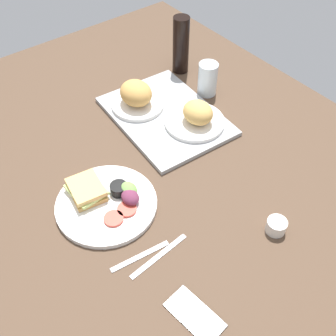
{
  "coord_description": "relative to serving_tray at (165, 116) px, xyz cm",
  "views": [
    {
      "loc": [
        68.08,
        -48.46,
        94.66
      ],
      "look_at": [
        2.0,
        3.0,
        4.0
      ],
      "focal_mm": 43.33,
      "sensor_mm": 36.0,
      "label": 1
    }
  ],
  "objects": [
    {
      "name": "drinking_glass",
      "position": [
        -2.05,
        21.46,
        5.51
      ],
      "size": [
        7.25,
        7.25,
        12.62
      ],
      "primitive_type": "cylinder",
      "color": "silver",
      "rests_on": "ground_plane"
    },
    {
      "name": "espresso_cup",
      "position": [
        56.93,
        -5.44,
        1.2
      ],
      "size": [
        5.6,
        5.6,
        4.0
      ],
      "primitive_type": "cylinder",
      "color": "silver",
      "rests_on": "ground_plane"
    },
    {
      "name": "bread_plate_near",
      "position": [
        -10.18,
        -5.2,
        4.96
      ],
      "size": [
        19.06,
        19.06,
        9.95
      ],
      "color": "white",
      "rests_on": "serving_tray"
    },
    {
      "name": "fork",
      "position": [
        40.65,
        -39.9,
        -0.55
      ],
      "size": [
        3.68,
        17.03,
        0.5
      ],
      "primitive_type": "cube",
      "rotation": [
        0.0,
        0.0,
        1.44
      ],
      "color": "#B7B7BC",
      "rests_on": "ground_plane"
    },
    {
      "name": "knife",
      "position": [
        43.65,
        -35.9,
        -0.55
      ],
      "size": [
        2.85,
        19.05,
        0.5
      ],
      "primitive_type": "cube",
      "rotation": [
        0.0,
        0.0,
        1.65
      ],
      "color": "#B7B7BC",
      "rests_on": "ground_plane"
    },
    {
      "name": "cell_phone",
      "position": [
        61.66,
        -38.81,
        -0.4
      ],
      "size": [
        15.2,
        8.98,
        0.8
      ],
      "primitive_type": "cube",
      "rotation": [
        0.0,
        0.0,
        0.13
      ],
      "color": "black",
      "rests_on": "ground_plane"
    },
    {
      "name": "serving_tray",
      "position": [
        0.0,
        0.0,
        0.0
      ],
      "size": [
        47.15,
        36.0,
        1.6
      ],
      "primitive_type": "cube",
      "rotation": [
        0.0,
        0.0,
        -0.07
      ],
      "color": "#9EA0A3",
      "rests_on": "ground_plane"
    },
    {
      "name": "bread_plate_far",
      "position": [
        10.54,
        5.26,
        4.06
      ],
      "size": [
        20.96,
        20.96,
        9.0
      ],
      "color": "white",
      "rests_on": "serving_tray"
    },
    {
      "name": "plate_with_salad",
      "position": [
        20.0,
        -37.49,
        0.86
      ],
      "size": [
        29.58,
        29.58,
        5.4
      ],
      "color": "white",
      "rests_on": "ground_plane"
    },
    {
      "name": "ground_plane",
      "position": [
        20.92,
        -19.71,
        -2.3
      ],
      "size": [
        190.0,
        150.0,
        3.0
      ],
      "primitive_type": "cube",
      "color": "#4C3828"
    },
    {
      "name": "soda_bottle",
      "position": [
        -20.08,
        23.14,
        10.59
      ],
      "size": [
        6.4,
        6.4,
        22.79
      ],
      "primitive_type": "cylinder",
      "color": "black",
      "rests_on": "ground_plane"
    }
  ]
}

